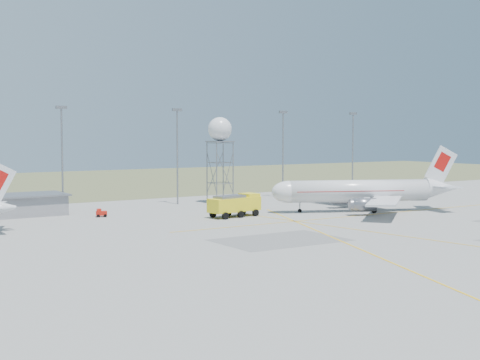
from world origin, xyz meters
TOP-DOWN VIEW (x-y plane):
  - ground at (0.00, 0.00)m, footprint 400.00×400.00m
  - grass_strip at (0.00, 140.00)m, footprint 400.00×120.00m
  - building_grey at (-45.00, 64.00)m, footprint 19.00×10.00m
  - mast_a at (-35.00, 66.00)m, footprint 2.20×0.50m
  - mast_b at (-10.00, 66.00)m, footprint 2.20×0.50m
  - mast_c at (18.00, 66.00)m, footprint 2.20×0.50m
  - mast_d at (40.00, 66.00)m, footprint 2.20×0.50m
  - taxi_sign_near at (55.60, 72.00)m, footprint 1.60×0.17m
  - taxi_sign_far at (62.60, 72.00)m, footprint 1.60×0.17m
  - airliner_main at (14.03, 34.80)m, footprint 36.03×33.64m
  - radar_tower at (-1.34, 62.72)m, footprint 5.17×5.17m
  - fire_truck at (-11.02, 41.10)m, footprint 10.61×5.32m
  - baggage_tug at (-31.78, 54.08)m, footprint 2.21×2.00m

SIDE VIEW (x-z plane):
  - ground at x=0.00m, z-range 0.00..0.00m
  - grass_strip at x=0.00m, z-range 0.00..0.03m
  - baggage_tug at x=-31.78m, z-range -0.18..1.32m
  - taxi_sign_near at x=55.60m, z-range 0.29..1.49m
  - taxi_sign_far at x=62.60m, z-range 0.29..1.49m
  - fire_truck at x=-11.02m, z-range -0.08..4.01m
  - building_grey at x=-45.00m, z-range 0.02..3.92m
  - airliner_main at x=14.03m, z-range -2.48..10.34m
  - radar_tower at x=-1.34m, z-range 1.14..19.84m
  - mast_a at x=-35.00m, z-range 1.82..22.32m
  - mast_b at x=-10.00m, z-range 1.82..22.32m
  - mast_c at x=18.00m, z-range 1.82..22.32m
  - mast_d at x=40.00m, z-range 1.82..22.32m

